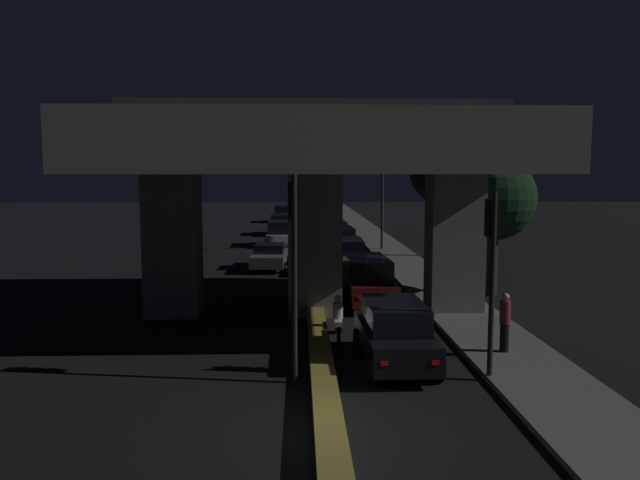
{
  "coord_description": "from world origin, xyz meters",
  "views": [
    {
      "loc": [
        -0.59,
        -12.13,
        5.33
      ],
      "look_at": [
        0.68,
        25.4,
        1.26
      ],
      "focal_mm": 35.0,
      "sensor_mm": 36.0,
      "label": 1
    }
  ],
  "objects_px": {
    "traffic_light_left_of_median": "(294,242)",
    "car_dark_blue_third_oncoming": "(280,224)",
    "motorcycle_white_filtering_near": "(338,320)",
    "pedestrian_on_sidewalk": "(505,322)",
    "street_lamp": "(378,188)",
    "car_dark_red_fifth": "(335,232)",
    "car_dark_red_second": "(367,279)",
    "car_black_third": "(348,256)",
    "motorcycle_blue_filtering_far": "(323,253)",
    "car_black_lead": "(394,333)",
    "car_grey_lead_oncoming": "(270,256)",
    "motorcycle_red_filtering_mid": "(329,278)",
    "traffic_light_right_of_median": "(492,252)",
    "car_silver_fourth_oncoming": "(283,213)",
    "car_white_second_oncoming": "(279,233)",
    "car_black_fourth": "(341,242)"
  },
  "relations": [
    {
      "from": "street_lamp",
      "to": "car_black_fourth",
      "type": "distance_m",
      "value": 5.83
    },
    {
      "from": "motorcycle_white_filtering_near",
      "to": "car_grey_lead_oncoming",
      "type": "bearing_deg",
      "value": 12.82
    },
    {
      "from": "car_dark_blue_third_oncoming",
      "to": "car_black_fourth",
      "type": "bearing_deg",
      "value": 12.89
    },
    {
      "from": "street_lamp",
      "to": "car_silver_fourth_oncoming",
      "type": "distance_m",
      "value": 26.45
    },
    {
      "from": "car_grey_lead_oncoming",
      "to": "motorcycle_white_filtering_near",
      "type": "xyz_separation_m",
      "value": [
        2.89,
        -14.78,
        -0.1
      ]
    },
    {
      "from": "traffic_light_left_of_median",
      "to": "car_dark_blue_third_oncoming",
      "type": "xyz_separation_m",
      "value": [
        -1.55,
        38.15,
        -2.69
      ]
    },
    {
      "from": "car_grey_lead_oncoming",
      "to": "pedestrian_on_sidewalk",
      "type": "bearing_deg",
      "value": 26.46
    },
    {
      "from": "car_grey_lead_oncoming",
      "to": "car_dark_blue_third_oncoming",
      "type": "height_order",
      "value": "car_dark_blue_third_oncoming"
    },
    {
      "from": "street_lamp",
      "to": "car_dark_red_fifth",
      "type": "xyz_separation_m",
      "value": [
        -2.65,
        4.07,
        -3.35
      ]
    },
    {
      "from": "traffic_light_right_of_median",
      "to": "motorcycle_blue_filtering_far",
      "type": "xyz_separation_m",
      "value": [
        -3.46,
        20.75,
        -2.69
      ]
    },
    {
      "from": "car_dark_blue_third_oncoming",
      "to": "pedestrian_on_sidewalk",
      "type": "distance_m",
      "value": 36.96
    },
    {
      "from": "car_black_third",
      "to": "motorcycle_blue_filtering_far",
      "type": "distance_m",
      "value": 4.0
    },
    {
      "from": "car_black_lead",
      "to": "motorcycle_red_filtering_mid",
      "type": "distance_m",
      "value": 10.74
    },
    {
      "from": "street_lamp",
      "to": "car_dark_red_fifth",
      "type": "distance_m",
      "value": 5.9
    },
    {
      "from": "traffic_light_right_of_median",
      "to": "car_grey_lead_oncoming",
      "type": "bearing_deg",
      "value": 109.05
    },
    {
      "from": "street_lamp",
      "to": "car_black_third",
      "type": "bearing_deg",
      "value": -106.02
    },
    {
      "from": "traffic_light_left_of_median",
      "to": "car_black_third",
      "type": "height_order",
      "value": "traffic_light_left_of_median"
    },
    {
      "from": "car_dark_red_fifth",
      "to": "motorcycle_white_filtering_near",
      "type": "relative_size",
      "value": 2.5
    },
    {
      "from": "car_dark_red_second",
      "to": "traffic_light_left_of_median",
      "type": "bearing_deg",
      "value": 160.66
    },
    {
      "from": "car_grey_lead_oncoming",
      "to": "motorcycle_white_filtering_near",
      "type": "height_order",
      "value": "motorcycle_white_filtering_near"
    },
    {
      "from": "street_lamp",
      "to": "motorcycle_red_filtering_mid",
      "type": "relative_size",
      "value": 4.04
    },
    {
      "from": "car_black_lead",
      "to": "car_black_third",
      "type": "relative_size",
      "value": 1.03
    },
    {
      "from": "street_lamp",
      "to": "pedestrian_on_sidewalk",
      "type": "relative_size",
      "value": 4.15
    },
    {
      "from": "traffic_light_right_of_median",
      "to": "motorcycle_red_filtering_mid",
      "type": "distance_m",
      "value": 12.73
    },
    {
      "from": "car_grey_lead_oncoming",
      "to": "car_silver_fourth_oncoming",
      "type": "relative_size",
      "value": 1.04
    },
    {
      "from": "car_black_third",
      "to": "motorcycle_red_filtering_mid",
      "type": "bearing_deg",
      "value": 166.67
    },
    {
      "from": "car_dark_red_fifth",
      "to": "motorcycle_white_filtering_near",
      "type": "distance_m",
      "value": 26.61
    },
    {
      "from": "car_black_fourth",
      "to": "car_dark_blue_third_oncoming",
      "type": "relative_size",
      "value": 0.94
    },
    {
      "from": "car_black_lead",
      "to": "car_black_third",
      "type": "bearing_deg",
      "value": -0.72
    },
    {
      "from": "car_black_lead",
      "to": "car_dark_red_fifth",
      "type": "bearing_deg",
      "value": -1.11
    },
    {
      "from": "car_dark_red_second",
      "to": "motorcycle_white_filtering_near",
      "type": "xyz_separation_m",
      "value": [
        -1.52,
        -5.26,
        -0.41
      ]
    },
    {
      "from": "car_black_lead",
      "to": "car_white_second_oncoming",
      "type": "distance_m",
      "value": 28.9
    },
    {
      "from": "traffic_light_left_of_median",
      "to": "car_white_second_oncoming",
      "type": "height_order",
      "value": "traffic_light_left_of_median"
    },
    {
      "from": "car_black_third",
      "to": "car_dark_blue_third_oncoming",
      "type": "distance_m",
      "value": 21.64
    },
    {
      "from": "traffic_light_left_of_median",
      "to": "motorcycle_white_filtering_near",
      "type": "height_order",
      "value": "traffic_light_left_of_median"
    },
    {
      "from": "motorcycle_blue_filtering_far",
      "to": "car_black_third",
      "type": "bearing_deg",
      "value": -161.53
    },
    {
      "from": "car_dark_red_second",
      "to": "car_black_third",
      "type": "xyz_separation_m",
      "value": [
        -0.21,
        7.54,
        -0.03
      ]
    },
    {
      "from": "motorcycle_red_filtering_mid",
      "to": "traffic_light_left_of_median",
      "type": "bearing_deg",
      "value": 171.78
    },
    {
      "from": "traffic_light_right_of_median",
      "to": "car_black_third",
      "type": "relative_size",
      "value": 1.12
    },
    {
      "from": "car_dark_red_second",
      "to": "car_black_third",
      "type": "bearing_deg",
      "value": -0.67
    },
    {
      "from": "traffic_light_right_of_median",
      "to": "pedestrian_on_sidewalk",
      "type": "relative_size",
      "value": 2.82
    },
    {
      "from": "car_black_lead",
      "to": "motorcycle_red_filtering_mid",
      "type": "xyz_separation_m",
      "value": [
        -1.31,
        10.65,
        -0.29
      ]
    },
    {
      "from": "car_white_second_oncoming",
      "to": "motorcycle_blue_filtering_far",
      "type": "bearing_deg",
      "value": 15.88
    },
    {
      "from": "car_dark_red_second",
      "to": "car_dark_blue_third_oncoming",
      "type": "height_order",
      "value": "car_dark_red_second"
    },
    {
      "from": "car_black_lead",
      "to": "car_grey_lead_oncoming",
      "type": "relative_size",
      "value": 0.98
    },
    {
      "from": "traffic_light_right_of_median",
      "to": "motorcycle_blue_filtering_far",
      "type": "distance_m",
      "value": 21.2
    },
    {
      "from": "car_white_second_oncoming",
      "to": "motorcycle_red_filtering_mid",
      "type": "height_order",
      "value": "car_white_second_oncoming"
    },
    {
      "from": "car_grey_lead_oncoming",
      "to": "car_silver_fourth_oncoming",
      "type": "bearing_deg",
      "value": -177.62
    },
    {
      "from": "car_dark_red_fifth",
      "to": "car_black_third",
      "type": "bearing_deg",
      "value": 176.69
    },
    {
      "from": "car_black_lead",
      "to": "motorcycle_blue_filtering_far",
      "type": "bearing_deg",
      "value": 2.53
    }
  ]
}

